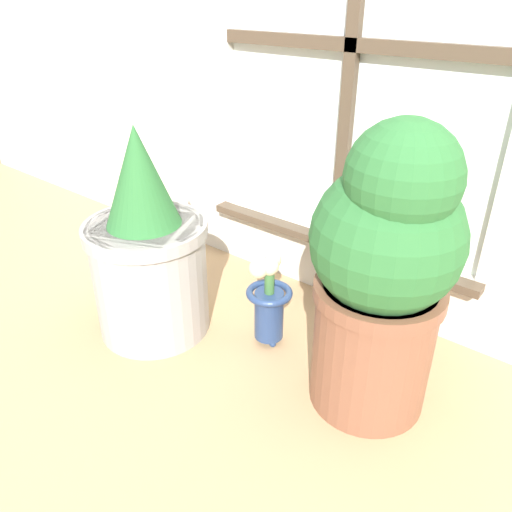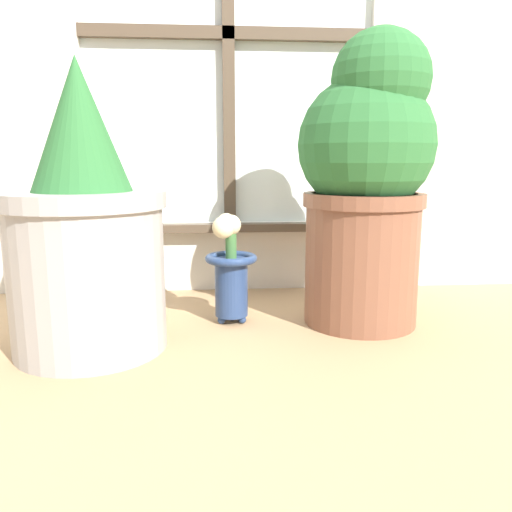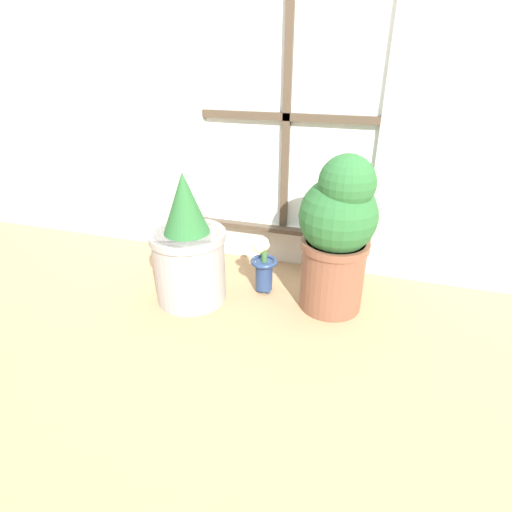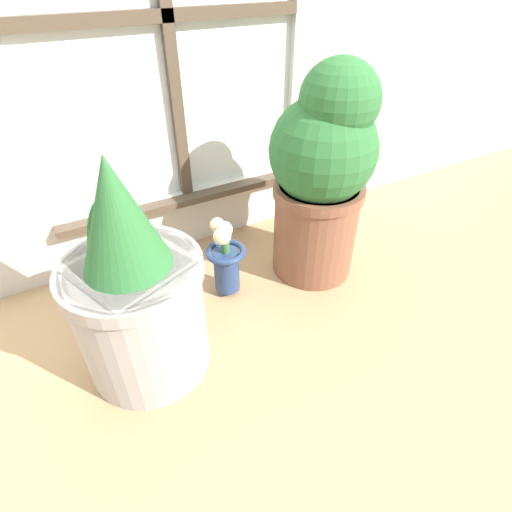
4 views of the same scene
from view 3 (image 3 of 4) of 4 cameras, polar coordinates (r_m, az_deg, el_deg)
ground_plane at (r=1.74m, az=-1.27°, el=-9.73°), size 10.00×10.00×0.00m
potted_plant_left at (r=1.81m, az=-9.62°, el=0.82°), size 0.34×0.34×0.61m
potted_plant_right at (r=1.71m, az=11.51°, el=3.27°), size 0.33×0.33×0.70m
flower_vase at (r=1.89m, az=1.09°, el=-1.40°), size 0.13×0.13×0.27m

